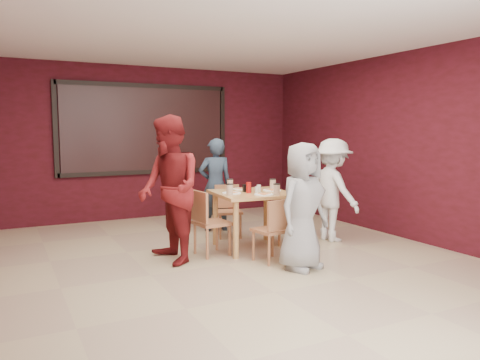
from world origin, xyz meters
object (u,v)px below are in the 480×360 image
chair_right (294,206)px  dining_table (252,199)px  chair_front (275,227)px  diner_left (169,190)px  diner_back (215,185)px  diner_right (333,190)px  chair_left (207,219)px  chair_back (228,207)px  diner_front (303,206)px

chair_right → dining_table: bearing=-178.3°
chair_front → diner_left: 1.37m
diner_back → diner_left: 1.91m
diner_right → diner_back: bearing=37.7°
diner_back → diner_right: 1.89m
chair_left → diner_right: bearing=-1.8°
chair_left → diner_left: bearing=-171.4°
chair_back → diner_right: bearing=-37.7°
dining_table → chair_right: bearing=1.7°
chair_right → diner_back: bearing=118.3°
chair_right → diner_left: 1.98m
diner_back → diner_left: (-1.26, -1.43, 0.16)m
dining_table → chair_front: (-0.09, -0.73, -0.24)m
diner_right → chair_left: bearing=84.1°
chair_back → diner_front: size_ratio=0.53×
dining_table → chair_back: dining_table is taller
diner_left → diner_right: size_ratio=1.21×
chair_front → diner_left: size_ratio=0.44×
chair_back → diner_right: (1.25, -0.97, 0.31)m
diner_back → diner_right: (1.26, -1.41, 0.00)m
chair_right → diner_right: size_ratio=0.63×
dining_table → diner_back: diner_back is taller
dining_table → diner_left: size_ratio=0.59×
chair_left → dining_table: bearing=4.7°
chair_back → diner_left: diner_left is taller
dining_table → chair_front: 0.78m
chair_left → diner_right: (1.99, -0.06, 0.27)m
diner_back → diner_right: size_ratio=0.99×
diner_right → chair_right: bearing=72.4°
dining_table → chair_right: (0.71, 0.02, -0.15)m
diner_front → diner_back: 2.40m
chair_right → diner_back: size_ratio=0.63×
chair_right → diner_back: 1.46m
chair_front → diner_right: 1.54m
chair_back → diner_right: 1.61m
chair_left → chair_right: size_ratio=0.90×
diner_left → diner_back: bearing=135.5°
diner_left → diner_front: bearing=49.9°
dining_table → diner_left: bearing=-173.6°
chair_front → chair_left: bearing=132.1°
chair_front → diner_front: diner_front is taller
chair_front → chair_right: (0.80, 0.75, 0.09)m
dining_table → diner_right: bearing=-5.2°
diner_front → diner_back: (-0.04, 2.40, 0.00)m
chair_back → dining_table: bearing=-92.5°
chair_left → diner_right: 2.01m
diner_front → diner_right: (1.22, 0.99, 0.01)m
diner_left → diner_right: (2.52, 0.02, -0.16)m
chair_front → chair_back: 1.59m
chair_back → diner_back: diner_back is taller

